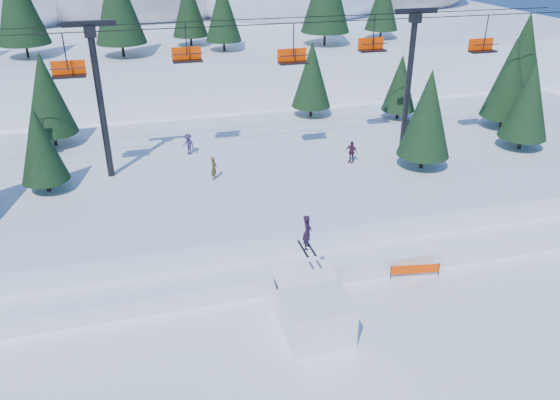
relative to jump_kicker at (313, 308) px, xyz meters
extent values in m
plane|color=white|center=(-0.38, -1.99, -1.17)|extent=(160.00, 160.00, 0.00)
cube|color=white|center=(-0.38, 16.01, 0.08)|extent=(70.00, 22.00, 2.50)
cube|color=white|center=(-0.38, 6.01, -0.62)|extent=(70.00, 6.00, 1.10)
cube|color=white|center=(-0.38, 66.01, 1.83)|extent=(110.00, 60.00, 6.00)
cylinder|color=black|center=(-7.80, 38.80, 5.51)|extent=(0.26, 0.26, 1.36)
cone|color=#19381A|center=(-7.80, 38.80, 10.38)|extent=(5.06, 5.06, 8.38)
cylinder|color=black|center=(2.74, 39.12, 5.34)|extent=(0.26, 0.26, 1.03)
cone|color=#19381A|center=(2.74, 39.12, 9.02)|extent=(3.83, 3.83, 6.33)
cylinder|color=black|center=(14.26, 39.34, 5.56)|extent=(0.26, 0.26, 1.46)
cylinder|color=black|center=(-17.22, 40.82, 5.51)|extent=(0.26, 0.26, 1.37)
cone|color=#19381A|center=(-17.22, 40.82, 10.39)|extent=(5.07, 5.07, 8.39)
cylinder|color=black|center=(22.06, 41.39, 5.35)|extent=(0.26, 0.26, 1.05)
cone|color=#19381A|center=(22.06, 41.39, 9.10)|extent=(3.90, 3.90, 6.45)
cylinder|color=black|center=(-0.35, 42.90, 5.35)|extent=(0.26, 0.26, 1.05)
cone|color=#19381A|center=(-0.35, 42.90, 9.12)|extent=(3.92, 3.92, 6.48)
cube|color=white|center=(0.00, -0.13, -0.13)|extent=(3.07, 3.79, 2.08)
cube|color=white|center=(0.00, 1.50, 0.95)|extent=(3.07, 1.33, 0.74)
imported|color=black|center=(0.10, 1.47, 3.42)|extent=(0.65, 0.77, 1.79)
cube|color=black|center=(-0.10, 1.47, 2.51)|extent=(0.11, 1.65, 0.03)
cube|color=black|center=(0.30, 1.47, 2.51)|extent=(0.11, 1.65, 0.03)
cylinder|color=black|center=(-9.38, 16.01, 6.33)|extent=(0.44, 0.44, 10.00)
cube|color=black|center=(-9.38, 16.01, 11.43)|extent=(3.20, 0.35, 0.35)
cube|color=black|center=(-9.38, 16.01, 10.98)|extent=(0.70, 0.70, 0.70)
cylinder|color=black|center=(12.62, 16.01, 6.33)|extent=(0.44, 0.44, 10.00)
cube|color=black|center=(12.62, 16.01, 11.43)|extent=(3.20, 0.35, 0.35)
cube|color=black|center=(12.62, 16.01, 10.98)|extent=(0.70, 0.70, 0.70)
cylinder|color=black|center=(1.62, 14.81, 11.13)|extent=(46.00, 0.06, 0.06)
cylinder|color=black|center=(1.62, 17.21, 11.13)|extent=(46.00, 0.06, 0.06)
cylinder|color=black|center=(-10.90, 14.81, 10.03)|extent=(0.08, 0.08, 2.20)
cube|color=black|center=(-10.90, 14.81, 8.58)|extent=(2.00, 0.75, 0.12)
cube|color=#FF3B00|center=(-10.90, 15.19, 9.03)|extent=(2.00, 0.10, 0.85)
cylinder|color=black|center=(-10.90, 14.46, 9.13)|extent=(2.00, 0.06, 0.06)
cylinder|color=black|center=(-3.47, 17.21, 10.03)|extent=(0.08, 0.08, 2.20)
cube|color=black|center=(-3.47, 17.21, 8.58)|extent=(2.00, 0.75, 0.12)
cube|color=#FF3B00|center=(-3.47, 17.59, 9.03)|extent=(2.00, 0.10, 0.85)
cylinder|color=black|center=(-3.47, 16.86, 9.13)|extent=(2.00, 0.06, 0.06)
cylinder|color=black|center=(3.29, 14.81, 10.03)|extent=(0.08, 0.08, 2.20)
cube|color=black|center=(3.29, 14.81, 8.58)|extent=(2.00, 0.75, 0.12)
cube|color=#FF3B00|center=(3.29, 15.19, 9.03)|extent=(2.00, 0.10, 0.85)
cylinder|color=black|center=(3.29, 14.46, 9.13)|extent=(2.00, 0.06, 0.06)
cylinder|color=black|center=(10.05, 17.21, 10.03)|extent=(0.08, 0.08, 2.20)
cube|color=black|center=(10.05, 17.21, 8.58)|extent=(2.00, 0.75, 0.12)
cube|color=#FF3B00|center=(10.05, 17.59, 9.03)|extent=(2.00, 0.10, 0.85)
cylinder|color=black|center=(10.05, 16.86, 9.13)|extent=(2.00, 0.06, 0.06)
cylinder|color=black|center=(17.71, 14.81, 10.03)|extent=(0.08, 0.08, 2.20)
cube|color=black|center=(17.71, 14.81, 8.58)|extent=(2.00, 0.75, 0.12)
cube|color=#FF3B00|center=(17.71, 15.19, 9.03)|extent=(2.00, 0.10, 0.85)
cylinder|color=black|center=(17.71, 14.46, 9.13)|extent=(2.00, 0.06, 0.06)
cylinder|color=black|center=(21.10, 13.07, 1.81)|extent=(0.26, 0.26, 0.96)
cone|color=#19381A|center=(21.10, 13.07, 5.24)|extent=(3.57, 3.57, 5.90)
cylinder|color=black|center=(22.80, 17.79, 1.85)|extent=(0.26, 0.26, 1.05)
cone|color=#19381A|center=(22.80, 17.79, 5.59)|extent=(3.89, 3.89, 6.44)
cylinder|color=black|center=(26.26, 21.01, 1.95)|extent=(0.26, 0.26, 1.25)
cone|color=#19381A|center=(26.26, 21.01, 6.43)|extent=(4.65, 4.65, 7.70)
cylinder|color=black|center=(15.34, 22.46, 1.73)|extent=(0.26, 0.26, 0.80)
cone|color=#19381A|center=(15.34, 22.46, 4.57)|extent=(2.96, 2.96, 4.90)
cylinder|color=black|center=(-13.63, 23.30, 1.84)|extent=(0.26, 0.26, 1.02)
cone|color=#19381A|center=(-13.63, 23.30, 5.49)|extent=(3.80, 3.80, 6.28)
cylinder|color=black|center=(8.08, 25.17, 1.80)|extent=(0.26, 0.26, 0.94)
cone|color=#19381A|center=(8.08, 25.17, 5.15)|extent=(3.49, 3.49, 5.77)
cylinder|color=black|center=(-13.29, 14.51, 1.73)|extent=(0.26, 0.26, 0.80)
cone|color=#19381A|center=(-13.29, 14.51, 4.57)|extent=(2.96, 2.96, 4.90)
cylinder|color=black|center=(11.94, 11.69, 1.82)|extent=(0.26, 0.26, 0.98)
cone|color=#19381A|center=(11.94, 11.69, 5.34)|extent=(3.66, 3.66, 6.05)
imported|color=brown|center=(-2.61, 13.53, 2.13)|extent=(0.63, 0.70, 1.60)
imported|color=#223B3A|center=(13.77, 17.24, 2.20)|extent=(0.95, 1.01, 1.74)
imported|color=#30234B|center=(-3.73, 18.59, 2.13)|extent=(1.14, 1.18, 1.61)
imported|color=#3B1A2F|center=(7.45, 13.86, 2.15)|extent=(0.92, 1.00, 1.65)
cylinder|color=black|center=(5.56, 2.79, -0.72)|extent=(0.06, 0.06, 0.90)
cylinder|color=black|center=(8.32, 2.33, -0.72)|extent=(0.06, 0.06, 0.90)
cube|color=#FF3B00|center=(6.94, 2.56, -0.62)|extent=(2.77, 0.50, 0.55)
cylinder|color=black|center=(6.43, 4.05, -0.72)|extent=(0.06, 0.06, 0.90)
cylinder|color=black|center=(9.19, 3.59, -0.72)|extent=(0.06, 0.06, 0.90)
cube|color=#FF3B00|center=(7.81, 3.82, -0.62)|extent=(2.77, 0.50, 0.55)
camera|label=1|loc=(-7.20, -20.32, 16.54)|focal=35.00mm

